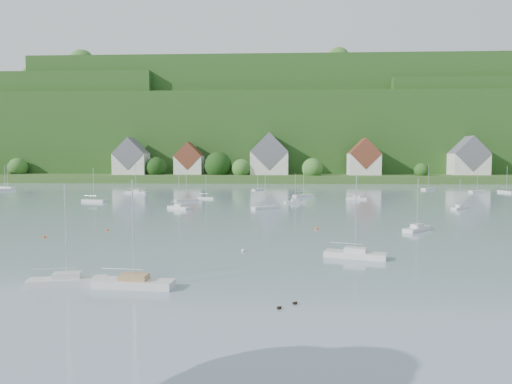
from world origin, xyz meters
TOP-DOWN VIEW (x-y plane):
  - far_shore_strip at (0.00, 200.00)m, footprint 600.00×60.00m
  - forested_ridge at (0.39, 268.57)m, footprint 620.00×181.22m
  - village_building_0 at (-55.00, 187.00)m, footprint 14.00×10.40m
  - village_building_1 at (-30.00, 189.00)m, footprint 12.00×9.36m
  - village_building_2 at (5.00, 188.00)m, footprint 16.00×11.44m
  - village_building_3 at (45.00, 186.00)m, footprint 13.00×10.40m
  - village_building_4 at (90.00, 190.00)m, footprint 15.00×10.40m
  - near_sailboat_0 at (-9.14, 19.51)m, footprint 6.83×3.29m
  - near_sailboat_2 at (-3.16, 19.16)m, footprint 7.01×2.58m
  - near_sailboat_3 at (29.82, 51.76)m, footprint 5.20×5.44m
  - near_sailboat_4 at (17.64, 32.16)m, footprint 6.97×3.90m
  - mooring_buoy_1 at (4.99, 35.23)m, footprint 0.40×0.40m
  - mooring_buoy_2 at (14.93, 52.77)m, footprint 0.48×0.48m
  - mooring_buoy_3 at (-16.57, 49.87)m, footprint 0.40×0.40m
  - mooring_buoy_5 at (-22.91, 43.24)m, footprint 0.40×0.40m
  - duck_pair at (9.84, 14.54)m, footprint 1.60×1.45m
  - far_sailboat_cluster at (7.14, 113.58)m, footprint 192.55×68.35m

SIDE VIEW (x-z plane):
  - mooring_buoy_1 at x=4.99m, z-range -0.20..0.20m
  - mooring_buoy_2 at x=14.93m, z-range -0.24..0.24m
  - mooring_buoy_3 at x=-16.57m, z-range -0.20..0.20m
  - mooring_buoy_5 at x=-22.91m, z-range -0.20..0.20m
  - duck_pair at x=9.84m, z-range -0.05..0.23m
  - far_sailboat_cluster at x=7.14m, z-range -3.98..4.73m
  - near_sailboat_3 at x=29.82m, z-range -3.54..4.40m
  - near_sailboat_0 at x=-9.14m, z-range -3.98..4.90m
  - near_sailboat_4 at x=17.64m, z-range -4.07..5.00m
  - near_sailboat_2 at x=-3.16m, z-range -4.16..5.10m
  - far_shore_strip at x=0.00m, z-range 0.00..3.00m
  - village_building_1 at x=-30.00m, z-range 1.75..15.75m
  - village_building_3 at x=45.00m, z-range 1.68..17.18m
  - village_building_0 at x=-55.00m, z-range 1.51..17.51m
  - village_building_4 at x=90.00m, z-range 1.34..17.84m
  - village_building_2 at x=5.00m, z-range 1.27..19.27m
  - forested_ridge at x=0.39m, z-range -12.06..57.83m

